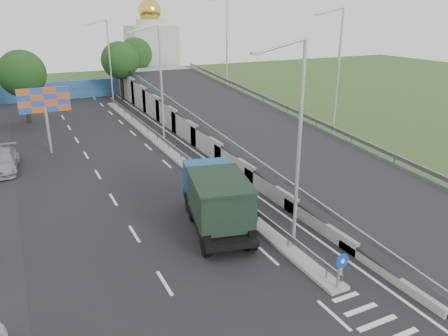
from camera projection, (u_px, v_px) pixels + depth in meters
ground at (375, 322)px, 16.86m from camera, size 160.00×160.00×0.00m
road_surface at (148, 172)px, 32.49m from camera, size 26.00×90.00×0.04m
median at (169, 150)px, 37.08m from camera, size 1.00×44.00×0.20m
overpass_ramp at (246, 122)px, 39.61m from camera, size 10.00×50.00×3.50m
median_guardrail at (168, 143)px, 36.85m from camera, size 0.09×44.00×0.71m
sign_bollard at (340, 271)px, 18.34m from camera, size 0.64×0.23×1.67m
lamp_post_near at (296, 139)px, 19.98m from camera, size 2.74×0.18×10.08m
lamp_post_mid at (159, 80)px, 36.86m from camera, size 2.74×0.18×10.08m
lamp_post_far at (108, 58)px, 53.73m from camera, size 2.74×0.18×10.08m
blue_wall at (71, 90)px, 58.67m from camera, size 30.00×0.50×2.40m
church at (152, 50)px, 69.81m from camera, size 7.00×7.00×13.80m
billboard at (45, 104)px, 35.33m from camera, size 4.00×0.24×5.50m
tree_left_mid at (22, 74)px, 44.70m from camera, size 4.80×4.80×7.60m
tree_median_far at (120, 60)px, 56.42m from camera, size 4.80×4.80×7.60m
tree_ramp_far at (136, 54)px, 63.98m from camera, size 4.80×4.80×7.60m
dump_truck at (216, 197)px, 23.70m from camera, size 4.15×7.65×3.19m
parked_car_d at (2, 161)px, 32.46m from camera, size 2.60×5.39×1.51m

